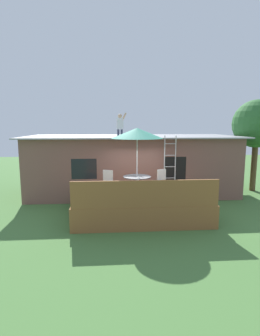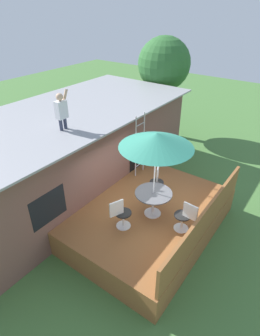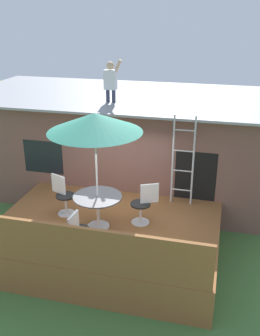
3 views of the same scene
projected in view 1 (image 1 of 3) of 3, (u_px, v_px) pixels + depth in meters
The scene contains 12 objects.
ground_plane at pixel (140, 214), 10.54m from camera, with size 40.00×40.00×0.00m, color #477538.
house at pixel (132, 164), 13.86m from camera, with size 10.50×4.50×2.90m.
deck at pixel (140, 204), 10.48m from camera, with size 4.89×3.59×0.80m, color brown.
deck_railing at pixel (146, 194), 8.63m from camera, with size 4.79×0.08×0.90m, color brown.
patio_table at pixel (137, 180), 10.08m from camera, with size 1.04×1.04×0.74m.
patio_umbrella at pixel (137, 133), 9.81m from camera, with size 1.90×1.90×2.54m.
step_ladder at pixel (170, 161), 11.66m from camera, with size 0.52×0.04×2.20m.
person_figure at pixel (120, 124), 12.46m from camera, with size 0.47×0.20×1.11m.
patio_chair_left at pixel (111, 182), 10.42m from camera, with size 0.60×0.44×0.92m.
patio_chair_right at pixel (159, 181), 10.59m from camera, with size 0.59×0.44×0.92m.
patio_chair_near at pixel (138, 190), 9.09m from camera, with size 0.44×0.62×0.92m.
backyard_tree at pixel (257, 124), 13.78m from camera, with size 2.46×2.46×4.74m.
Camera 1 is at (-1.14, -10.07, 3.44)m, focal length 28.76 mm.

